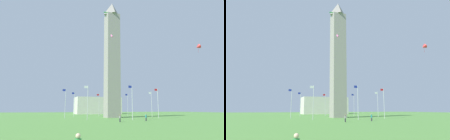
% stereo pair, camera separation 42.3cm
% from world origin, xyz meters
% --- Properties ---
extents(ground_plane, '(260.00, 260.00, 0.00)m').
position_xyz_m(ground_plane, '(0.00, 0.00, 0.00)').
color(ground_plane, '#548C3D').
extents(obelisk_monument, '(4.69, 4.69, 42.67)m').
position_xyz_m(obelisk_monument, '(0.00, 0.00, 21.33)').
color(obelisk_monument, gray).
rests_on(obelisk_monument, ground).
extents(flagpole_n, '(1.12, 0.14, 9.23)m').
position_xyz_m(flagpole_n, '(15.81, 0.00, 5.01)').
color(flagpole_n, silver).
rests_on(flagpole_n, ground).
extents(flagpole_ne, '(1.12, 0.14, 9.23)m').
position_xyz_m(flagpole_ne, '(11.19, 11.14, 5.01)').
color(flagpole_ne, silver).
rests_on(flagpole_ne, ground).
extents(flagpole_e, '(1.12, 0.14, 9.23)m').
position_xyz_m(flagpole_e, '(0.05, 15.75, 5.01)').
color(flagpole_e, silver).
rests_on(flagpole_e, ground).
extents(flagpole_se, '(1.12, 0.14, 9.23)m').
position_xyz_m(flagpole_se, '(-11.09, 11.14, 5.01)').
color(flagpole_se, silver).
rests_on(flagpole_se, ground).
extents(flagpole_s, '(1.12, 0.14, 9.23)m').
position_xyz_m(flagpole_s, '(-15.70, 0.00, 5.01)').
color(flagpole_s, silver).
rests_on(flagpole_s, ground).
extents(flagpole_sw, '(1.12, 0.14, 9.23)m').
position_xyz_m(flagpole_sw, '(-11.09, -11.14, 5.01)').
color(flagpole_sw, silver).
rests_on(flagpole_sw, ground).
extents(flagpole_w, '(1.12, 0.14, 9.23)m').
position_xyz_m(flagpole_w, '(0.05, -15.75, 5.01)').
color(flagpole_w, silver).
rests_on(flagpole_w, ground).
extents(flagpole_nw, '(1.12, 0.14, 9.23)m').
position_xyz_m(flagpole_nw, '(11.19, -11.14, 5.01)').
color(flagpole_nw, silver).
rests_on(flagpole_nw, ground).
extents(person_teal_shirt, '(0.32, 0.32, 1.76)m').
position_xyz_m(person_teal_shirt, '(-1.03, 20.93, 0.87)').
color(person_teal_shirt, '#2D2D38').
rests_on(person_teal_shirt, ground).
extents(person_gray_shirt, '(0.32, 0.32, 1.63)m').
position_xyz_m(person_gray_shirt, '(6.19, 21.96, 0.81)').
color(person_gray_shirt, '#2D2D38').
rests_on(person_gray_shirt, ground).
extents(kite_red_delta, '(1.81, 1.55, 2.58)m').
position_xyz_m(kite_red_delta, '(-18.51, 21.70, 20.49)').
color(kite_red_delta, red).
extents(kite_green_diamond, '(1.09, 1.05, 1.65)m').
position_xyz_m(kite_green_diamond, '(7.91, 16.37, 29.04)').
color(kite_green_diamond, green).
extents(kite_pink_box, '(0.86, 0.81, 1.68)m').
position_xyz_m(kite_pink_box, '(3.11, 8.18, 25.96)').
color(kite_pink_box, pink).
extents(distant_building, '(26.57, 13.44, 9.77)m').
position_xyz_m(distant_building, '(-9.18, -50.44, 4.89)').
color(distant_building, beige).
rests_on(distant_building, ground).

